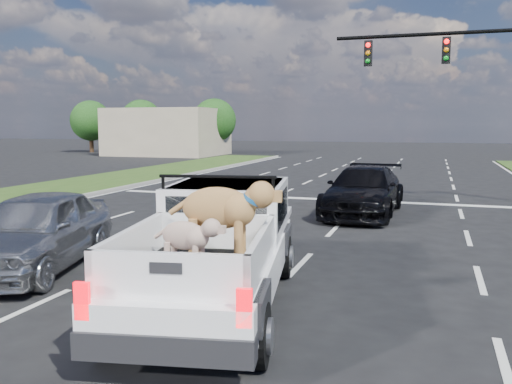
% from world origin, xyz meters
% --- Properties ---
extents(ground, '(160.00, 160.00, 0.00)m').
position_xyz_m(ground, '(0.00, 0.00, 0.00)').
color(ground, black).
rests_on(ground, ground).
extents(road_markings, '(17.75, 60.00, 0.01)m').
position_xyz_m(road_markings, '(0.00, 6.56, 0.01)').
color(road_markings, silver).
rests_on(road_markings, ground).
extents(grass_median_left, '(5.00, 60.00, 0.10)m').
position_xyz_m(grass_median_left, '(-11.50, 6.00, 0.05)').
color(grass_median_left, '#274715').
rests_on(grass_median_left, ground).
extents(curb_left, '(0.15, 60.00, 0.14)m').
position_xyz_m(curb_left, '(-9.05, 6.00, 0.07)').
color(curb_left, gray).
rests_on(curb_left, ground).
extents(building_left, '(10.00, 8.00, 4.40)m').
position_xyz_m(building_left, '(-20.00, 36.00, 2.20)').
color(building_left, tan).
rests_on(building_left, ground).
extents(tree_far_a, '(4.20, 4.20, 5.40)m').
position_xyz_m(tree_far_a, '(-30.00, 38.00, 3.29)').
color(tree_far_a, '#332114').
rests_on(tree_far_a, ground).
extents(tree_far_b, '(4.20, 4.20, 5.40)m').
position_xyz_m(tree_far_b, '(-24.00, 38.00, 3.29)').
color(tree_far_b, '#332114').
rests_on(tree_far_b, ground).
extents(tree_far_c, '(4.20, 4.20, 5.40)m').
position_xyz_m(tree_far_c, '(-16.00, 38.00, 3.29)').
color(tree_far_c, '#332114').
rests_on(tree_far_c, ground).
extents(pickup_truck, '(3.05, 5.95, 2.12)m').
position_xyz_m(pickup_truck, '(1.06, -2.84, 1.00)').
color(pickup_truck, black).
rests_on(pickup_truck, ground).
extents(silver_sedan, '(3.00, 5.01, 1.60)m').
position_xyz_m(silver_sedan, '(-3.27, -1.99, 0.80)').
color(silver_sedan, '#A2A4A9').
rests_on(silver_sedan, ground).
extents(black_coupe, '(2.40, 5.44, 1.55)m').
position_xyz_m(black_coupe, '(2.20, 6.88, 0.78)').
color(black_coupe, black).
rests_on(black_coupe, ground).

